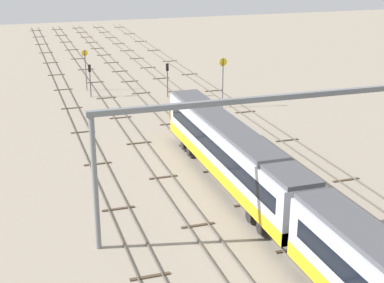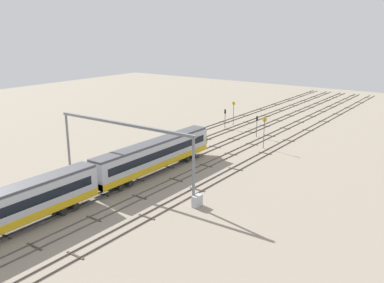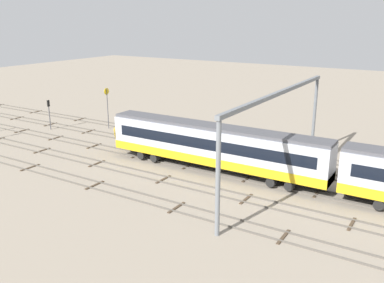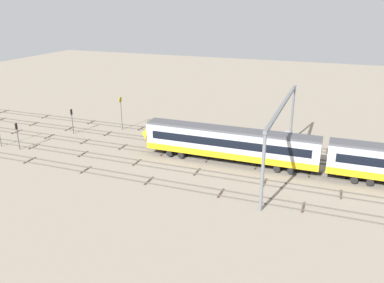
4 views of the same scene
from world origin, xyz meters
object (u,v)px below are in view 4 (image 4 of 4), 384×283
object	(u,v)px
overhead_gantry	(282,118)
signal_light_trackside_departure	(17,132)
relay_cabinet	(289,136)
signal_light_trackside_approach	(72,118)
speed_sign_near_foreground	(121,109)

from	to	relation	value
overhead_gantry	signal_light_trackside_departure	size ratio (longest dim) A/B	5.86
relay_cabinet	overhead_gantry	bearing A→B (deg)	90.80
signal_light_trackside_approach	signal_light_trackside_departure	world-z (taller)	signal_light_trackside_approach
speed_sign_near_foreground	signal_light_trackside_approach	xyz separation A→B (m)	(6.69, 4.82, -0.99)
signal_light_trackside_approach	relay_cabinet	size ratio (longest dim) A/B	2.87
signal_light_trackside_departure	overhead_gantry	bearing A→B (deg)	-170.22
overhead_gantry	signal_light_trackside_departure	xyz separation A→B (m)	(37.93, 6.54, -4.36)
overhead_gantry	signal_light_trackside_approach	bearing A→B (deg)	-4.37
overhead_gantry	relay_cabinet	distance (m)	13.80
signal_light_trackside_departure	relay_cabinet	world-z (taller)	signal_light_trackside_departure
overhead_gantry	signal_light_trackside_approach	xyz separation A→B (m)	(34.99, -2.67, -4.29)
signal_light_trackside_departure	signal_light_trackside_approach	bearing A→B (deg)	-107.74
speed_sign_near_foreground	signal_light_trackside_departure	size ratio (longest dim) A/B	1.42
overhead_gantry	speed_sign_near_foreground	size ratio (longest dim) A/B	4.12
speed_sign_near_foreground	relay_cabinet	size ratio (longest dim) A/B	3.96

